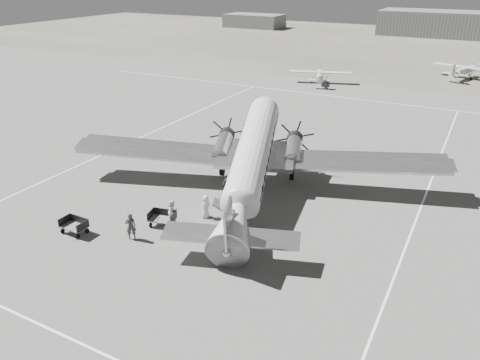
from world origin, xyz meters
name	(u,v)px	position (x,y,z in m)	size (l,w,h in m)	color
ground	(229,223)	(0.00, 0.00, 0.00)	(260.00, 260.00, 0.00)	#61615F
taxi_line_near	(90,348)	(0.00, -14.00, 0.01)	(60.00, 0.15, 0.01)	white
taxi_line_right	(398,268)	(12.00, 0.00, 0.01)	(0.15, 80.00, 0.01)	white
taxi_line_left	(128,143)	(-18.00, 10.00, 0.01)	(0.15, 60.00, 0.01)	white
taxi_line_horizon	(366,100)	(0.00, 40.00, 0.01)	(90.00, 0.15, 0.01)	white
grass_infield	(425,48)	(0.00, 95.00, 0.00)	(260.00, 90.00, 0.01)	#676557
hangar_main	(460,24)	(5.00, 120.00, 3.30)	(42.00, 14.00, 6.60)	slate
shed_secondary	(254,21)	(-55.00, 115.00, 2.00)	(18.00, 10.00, 4.00)	#606060
dc3_airliner	(252,161)	(-0.63, 4.85, 3.03)	(31.80, 22.07, 6.06)	#BBBBBD
light_plane_left	(320,77)	(-9.48, 47.21, 1.05)	(10.08, 8.18, 2.09)	silver
light_plane_right	(463,72)	(10.82, 61.76, 1.15)	(11.10, 9.00, 2.30)	silver
baggage_cart_near	(162,219)	(-4.09, -2.57, 0.55)	(1.95, 1.38, 1.10)	#606060
baggage_cart_far	(74,226)	(-8.92, -6.31, 0.55)	(1.93, 1.36, 1.09)	#606060
ground_crew	(131,226)	(-4.89, -5.01, 0.98)	(0.71, 0.47, 1.95)	#323232
ramp_agent	(173,212)	(-3.58, -1.90, 0.95)	(0.92, 0.72, 1.89)	silver
passenger	(206,207)	(-2.00, -0.01, 0.89)	(0.87, 0.56, 1.77)	silver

